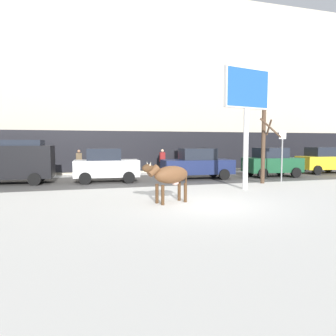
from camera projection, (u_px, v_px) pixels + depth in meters
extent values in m
plane|color=silver|center=(204.00, 206.00, 10.91)|extent=(120.00, 120.00, 0.00)
cube|color=#514F4C|center=(151.00, 180.00, 18.51)|extent=(60.00, 5.60, 0.01)
cube|color=#BCB29E|center=(130.00, 88.00, 24.97)|extent=(44.00, 6.00, 13.00)
cube|color=black|center=(137.00, 151.00, 22.44)|extent=(43.12, 0.10, 2.80)
ellipsoid|color=brown|center=(171.00, 175.00, 11.38)|extent=(1.51, 0.98, 0.64)
cylinder|color=#472D19|center=(163.00, 195.00, 11.01)|extent=(0.12, 0.12, 0.70)
cylinder|color=#472D19|center=(157.00, 194.00, 11.33)|extent=(0.12, 0.12, 0.70)
cylinder|color=#472D19|center=(185.00, 193.00, 11.54)|extent=(0.12, 0.12, 0.70)
cylinder|color=#472D19|center=(179.00, 191.00, 11.87)|extent=(0.12, 0.12, 0.70)
cylinder|color=brown|center=(153.00, 171.00, 10.96)|extent=(0.53, 0.39, 0.44)
ellipsoid|color=#472D19|center=(148.00, 168.00, 10.83)|extent=(0.49, 0.36, 0.28)
cone|color=beige|center=(150.00, 164.00, 10.75)|extent=(0.09, 0.13, 0.15)
cone|color=beige|center=(147.00, 163.00, 10.93)|extent=(0.09, 0.13, 0.15)
cylinder|color=#472D19|center=(186.00, 180.00, 11.77)|extent=(0.06, 0.06, 0.60)
ellipsoid|color=beige|center=(175.00, 183.00, 11.50)|extent=(0.34, 0.31, 0.20)
cylinder|color=silver|center=(246.00, 149.00, 14.62)|extent=(0.24, 0.24, 3.80)
cube|color=silver|center=(247.00, 88.00, 14.40)|extent=(2.50, 0.73, 1.82)
cube|color=#1E51B2|center=(247.00, 88.00, 14.37)|extent=(2.38, 0.67, 1.70)
cube|color=black|center=(7.00, 162.00, 16.58)|extent=(4.71, 2.17, 1.70)
cube|color=#1E232D|center=(12.00, 143.00, 16.57)|extent=(3.10, 1.85, 0.30)
cylinder|color=black|center=(41.00, 176.00, 17.91)|extent=(0.65, 0.26, 0.64)
cylinder|color=black|center=(34.00, 179.00, 16.06)|extent=(0.65, 0.26, 0.64)
cube|color=white|center=(107.00, 168.00, 17.48)|extent=(3.60, 1.91, 0.90)
cube|color=#1E232D|center=(104.00, 154.00, 17.38)|extent=(1.89, 1.60, 0.64)
cylinder|color=black|center=(126.00, 174.00, 18.59)|extent=(0.65, 0.26, 0.64)
cylinder|color=black|center=(129.00, 177.00, 16.94)|extent=(0.65, 0.26, 0.64)
cylinder|color=black|center=(86.00, 175.00, 18.09)|extent=(0.65, 0.26, 0.64)
cylinder|color=black|center=(85.00, 178.00, 16.43)|extent=(0.65, 0.26, 0.64)
cube|color=#19234C|center=(197.00, 167.00, 19.01)|extent=(4.30, 2.01, 0.84)
cube|color=#1E232D|center=(197.00, 154.00, 18.95)|extent=(2.09, 1.67, 0.68)
cylinder|color=black|center=(213.00, 172.00, 20.21)|extent=(0.65, 0.26, 0.64)
cylinder|color=black|center=(224.00, 174.00, 18.50)|extent=(0.65, 0.26, 0.64)
cylinder|color=black|center=(172.00, 173.00, 19.60)|extent=(0.65, 0.26, 0.64)
cylinder|color=black|center=(179.00, 176.00, 17.89)|extent=(0.65, 0.26, 0.64)
cube|color=#194C2D|center=(272.00, 165.00, 20.21)|extent=(3.60, 1.91, 0.90)
cube|color=#1E232D|center=(270.00, 153.00, 20.11)|extent=(1.89, 1.60, 0.64)
cylinder|color=black|center=(280.00, 170.00, 21.32)|extent=(0.65, 0.26, 0.64)
cylinder|color=black|center=(296.00, 173.00, 19.67)|extent=(0.65, 0.26, 0.64)
cylinder|color=black|center=(249.00, 171.00, 20.82)|extent=(0.65, 0.26, 0.64)
cylinder|color=black|center=(263.00, 173.00, 19.16)|extent=(0.65, 0.26, 0.64)
cube|color=gold|center=(323.00, 163.00, 22.54)|extent=(3.60, 1.91, 0.90)
cube|color=#1E232D|center=(322.00, 152.00, 22.44)|extent=(1.89, 1.60, 0.64)
cylinder|color=black|center=(328.00, 168.00, 23.65)|extent=(0.65, 0.26, 0.64)
cylinder|color=black|center=(301.00, 168.00, 23.14)|extent=(0.65, 0.26, 0.64)
cylinder|color=black|center=(317.00, 170.00, 21.49)|extent=(0.65, 0.26, 0.64)
cylinder|color=#282833|center=(79.00, 170.00, 20.31)|extent=(0.24, 0.24, 0.88)
cube|color=brown|center=(79.00, 158.00, 20.25)|extent=(0.36, 0.22, 0.64)
sphere|color=#9E7051|center=(79.00, 151.00, 20.21)|extent=(0.20, 0.20, 0.20)
cylinder|color=#282833|center=(162.00, 168.00, 21.87)|extent=(0.24, 0.24, 0.88)
cube|color=maroon|center=(162.00, 157.00, 21.81)|extent=(0.36, 0.22, 0.64)
sphere|color=beige|center=(162.00, 151.00, 21.77)|extent=(0.20, 0.20, 0.20)
cylinder|color=#4C3828|center=(263.00, 146.00, 16.82)|extent=(0.21, 0.21, 4.02)
cylinder|color=#4C3828|center=(271.00, 128.00, 16.16)|extent=(1.29, 0.11, 1.00)
cylinder|color=#4C3828|center=(269.00, 127.00, 16.77)|extent=(0.23, 0.65, 0.82)
cylinder|color=gray|center=(282.00, 160.00, 17.57)|extent=(0.08, 0.08, 2.40)
cube|color=silver|center=(283.00, 135.00, 17.46)|extent=(0.44, 0.04, 0.44)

